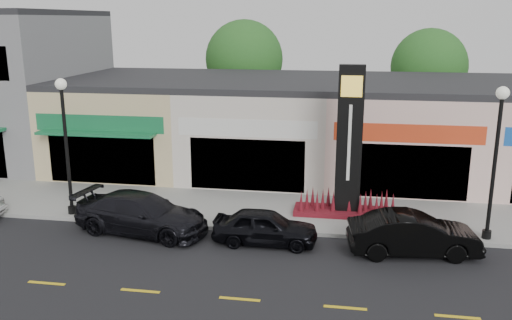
% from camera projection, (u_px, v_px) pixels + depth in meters
% --- Properties ---
extents(ground, '(120.00, 120.00, 0.00)m').
position_uv_depth(ground, '(256.00, 256.00, 18.43)').
color(ground, black).
rests_on(ground, ground).
extents(sidewalk, '(52.00, 4.30, 0.15)m').
position_uv_depth(sidewalk, '(273.00, 211.00, 22.56)').
color(sidewalk, gray).
rests_on(sidewalk, ground).
extents(curb, '(52.00, 0.20, 0.15)m').
position_uv_depth(curb, '(265.00, 231.00, 20.41)').
color(curb, gray).
rests_on(curb, ground).
extents(shop_beige, '(7.00, 10.85, 4.80)m').
position_uv_depth(shop_beige, '(139.00, 120.00, 30.10)').
color(shop_beige, '#CCBB82').
rests_on(shop_beige, ground).
extents(shop_cream, '(7.00, 10.01, 4.80)m').
position_uv_depth(shop_cream, '(263.00, 123.00, 29.02)').
color(shop_cream, beige).
rests_on(shop_cream, ground).
extents(shop_pink_w, '(7.00, 10.01, 4.80)m').
position_uv_depth(shop_pink_w, '(397.00, 127.00, 27.92)').
color(shop_pink_w, beige).
rests_on(shop_pink_w, ground).
extents(tree_rear_west, '(5.20, 5.20, 7.83)m').
position_uv_depth(tree_rear_west, '(244.00, 59.00, 36.36)').
color(tree_rear_west, '#382619').
rests_on(tree_rear_west, ground).
extents(tree_rear_mid, '(4.80, 4.80, 7.29)m').
position_uv_depth(tree_rear_mid, '(429.00, 66.00, 34.57)').
color(tree_rear_mid, '#382619').
rests_on(tree_rear_mid, ground).
extents(lamp_west_near, '(0.44, 0.44, 5.47)m').
position_uv_depth(lamp_west_near, '(65.00, 133.00, 21.19)').
color(lamp_west_near, black).
rests_on(lamp_west_near, sidewalk).
extents(lamp_east_near, '(0.44, 0.44, 5.47)m').
position_uv_depth(lamp_east_near, '(496.00, 148.00, 18.69)').
color(lamp_east_near, black).
rests_on(lamp_east_near, sidewalk).
extents(pylon_sign, '(4.20, 1.30, 6.00)m').
position_uv_depth(pylon_sign, '(348.00, 164.00, 21.39)').
color(pylon_sign, '#5A0F10').
rests_on(pylon_sign, sidewalk).
extents(car_dark_sedan, '(2.94, 5.41, 1.49)m').
position_uv_depth(car_dark_sedan, '(142.00, 214.00, 20.28)').
color(car_dark_sedan, black).
rests_on(car_dark_sedan, ground).
extents(car_black_sedan, '(1.53, 3.74, 1.27)m').
position_uv_depth(car_black_sedan, '(265.00, 227.00, 19.28)').
color(car_black_sedan, black).
rests_on(car_black_sedan, ground).
extents(car_black_conv, '(2.05, 4.54, 1.45)m').
position_uv_depth(car_black_conv, '(413.00, 234.00, 18.38)').
color(car_black_conv, black).
rests_on(car_black_conv, ground).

